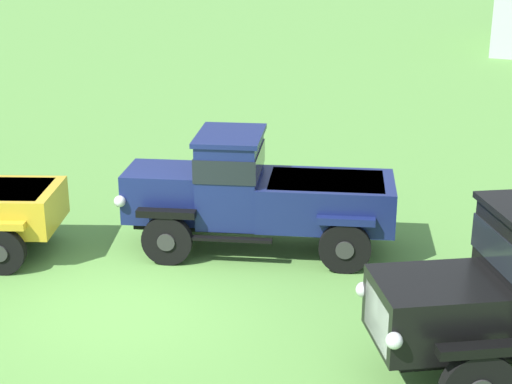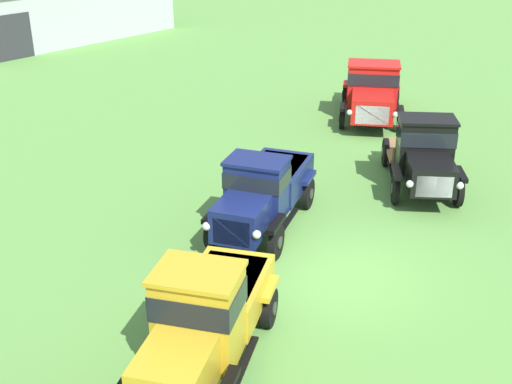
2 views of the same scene
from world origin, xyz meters
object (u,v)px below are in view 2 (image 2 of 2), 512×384
Objects in this scene: farm_shed at (3,9)px; vintage_truck_second_in_line at (205,320)px; vintage_truck_far_side at (425,155)px; vintage_truck_back_of_row at (372,91)px; vintage_truck_midrow_center at (263,190)px.

vintage_truck_second_in_line is at bearing -116.38° from farm_shed.
vintage_truck_back_of_row reaches higher than vintage_truck_far_side.
farm_shed is 25.10m from vintage_truck_back_of_row.
farm_shed is at bearing 70.34° from vintage_truck_midrow_center.
vintage_truck_midrow_center is 1.02× the size of vintage_truck_far_side.
vintage_truck_second_in_line is 0.84× the size of vintage_truck_back_of_row.
vintage_truck_far_side is (9.86, 0.37, 0.05)m from vintage_truck_second_in_line.
vintage_truck_midrow_center is 0.86× the size of vintage_truck_back_of_row.
vintage_truck_second_in_line reaches higher than vintage_truck_far_side.
vintage_truck_second_in_line reaches higher than vintage_truck_midrow_center.
vintage_truck_back_of_row reaches higher than vintage_truck_midrow_center.
farm_shed is 4.18× the size of vintage_truck_far_side.
vintage_truck_second_in_line reaches higher than vintage_truck_back_of_row.
vintage_truck_midrow_center is (5.13, 2.67, -0.04)m from vintage_truck_second_in_line.
vintage_truck_far_side is (-5.08, -29.76, -0.83)m from farm_shed.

